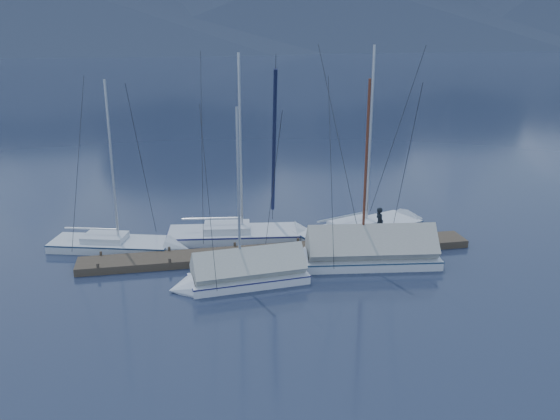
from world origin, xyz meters
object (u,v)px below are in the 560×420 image
object	(u,v)px
sailboat_open_left	(129,246)
sailboat_open_right	(374,228)
sailboat_covered_far	(238,276)
person	(380,223)
sailboat_open_mid	(253,236)
sailboat_covered_near	(359,254)

from	to	relation	value
sailboat_open_left	sailboat_open_right	size ratio (longest dim) A/B	0.85
sailboat_covered_far	person	bearing A→B (deg)	23.95
sailboat_open_mid	sailboat_covered_near	xyz separation A→B (m)	(4.14, -4.06, 0.27)
sailboat_covered_near	person	world-z (taller)	sailboat_covered_near
sailboat_open_right	sailboat_covered_near	world-z (taller)	sailboat_open_right
sailboat_covered_near	sailboat_covered_far	bearing A→B (deg)	-168.59
sailboat_open_left	sailboat_covered_far	xyz separation A→B (m)	(4.58, -4.90, 0.24)
sailboat_open_left	sailboat_open_right	bearing A→B (deg)	0.70
sailboat_open_left	sailboat_covered_near	bearing A→B (deg)	-20.50
sailboat_open_left	person	world-z (taller)	sailboat_open_left
sailboat_open_left	person	xyz separation A→B (m)	(11.82, -1.69, 0.96)
sailboat_open_right	sailboat_covered_far	size ratio (longest dim) A/B	1.28
sailboat_open_left	sailboat_covered_near	world-z (taller)	sailboat_covered_near
sailboat_open_left	sailboat_open_mid	distance (m)	5.99
sailboat_open_left	sailboat_open_right	xyz separation A→B (m)	(12.25, 0.15, 0.03)
sailboat_open_mid	sailboat_open_left	bearing A→B (deg)	-177.35
sailboat_open_right	sailboat_covered_far	bearing A→B (deg)	-146.64
sailboat_open_right	person	size ratio (longest dim) A/B	6.62
sailboat_open_left	person	size ratio (longest dim) A/B	5.64
person	sailboat_open_right	bearing A→B (deg)	-21.53
sailboat_open_right	sailboat_covered_near	distance (m)	4.48
sailboat_open_right	person	distance (m)	2.10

